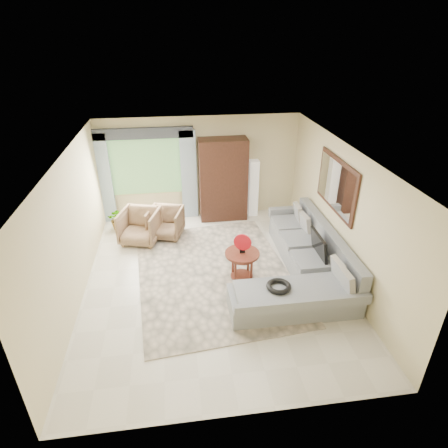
{
  "coord_description": "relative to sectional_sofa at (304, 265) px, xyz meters",
  "views": [
    {
      "loc": [
        -0.63,
        -6.08,
        4.5
      ],
      "look_at": [
        0.25,
        0.35,
        1.05
      ],
      "focal_mm": 30.0,
      "sensor_mm": 36.0,
      "label": 1
    }
  ],
  "objects": [
    {
      "name": "tv_screen",
      "position": [
        0.27,
        0.03,
        0.44
      ],
      "size": [
        0.14,
        0.74,
        0.48
      ],
      "primitive_type": "cube",
      "rotation": [
        0.0,
        -0.17,
        0.0
      ],
      "color": "black",
      "rests_on": "sectional_sofa"
    },
    {
      "name": "curtain_right",
      "position": [
        -2.08,
        3.06,
        0.87
      ],
      "size": [
        0.4,
        0.08,
        2.3
      ],
      "primitive_type": "cube",
      "color": "#9EB7CC",
      "rests_on": "ground"
    },
    {
      "name": "potted_plant",
      "position": [
        -3.87,
        2.58,
        0.01
      ],
      "size": [
        0.62,
        0.57,
        0.58
      ],
      "primitive_type": "imported",
      "rotation": [
        0.0,
        0.0,
        0.24
      ],
      "color": "#999999",
      "rests_on": "ground"
    },
    {
      "name": "window",
      "position": [
        -3.13,
        3.15,
        1.12
      ],
      "size": [
        1.8,
        0.04,
        1.4
      ],
      "primitive_type": "cube",
      "color": "#669E59",
      "rests_on": "wall_back"
    },
    {
      "name": "armchair_right",
      "position": [
        -2.73,
        2.07,
        0.07
      ],
      "size": [
        0.95,
        0.96,
        0.71
      ],
      "primitive_type": "imported",
      "rotation": [
        0.0,
        0.0,
        -0.28
      ],
      "color": "olive",
      "rests_on": "ground"
    },
    {
      "name": "armchair_left",
      "position": [
        -3.31,
        1.91,
        0.11
      ],
      "size": [
        1.05,
        1.06,
        0.78
      ],
      "primitive_type": "imported",
      "rotation": [
        0.0,
        0.0,
        -0.28
      ],
      "color": "#987653",
      "rests_on": "ground"
    },
    {
      "name": "valance",
      "position": [
        -3.13,
        3.08,
        1.97
      ],
      "size": [
        2.4,
        0.12,
        0.26
      ],
      "primitive_type": "cube",
      "color": "#1E232D",
      "rests_on": "wall_back"
    },
    {
      "name": "curtain_left",
      "position": [
        -4.18,
        3.06,
        0.87
      ],
      "size": [
        0.4,
        0.08,
        2.3
      ],
      "primitive_type": "cube",
      "color": "#9EB7CC",
      "rests_on": "ground"
    },
    {
      "name": "sectional_sofa",
      "position": [
        0.0,
        0.0,
        0.0
      ],
      "size": [
        2.3,
        3.46,
        0.9
      ],
      "color": "gray",
      "rests_on": "ground"
    },
    {
      "name": "area_rug",
      "position": [
        -1.76,
        0.38,
        -0.27
      ],
      "size": [
        3.37,
        4.27,
        0.02
      ],
      "primitive_type": "cube",
      "rotation": [
        0.0,
        0.0,
        0.1
      ],
      "color": "beige",
      "rests_on": "ground"
    },
    {
      "name": "coffee_table",
      "position": [
        -1.25,
        0.03,
        0.07
      ],
      "size": [
        0.67,
        0.67,
        0.67
      ],
      "rotation": [
        0.0,
        0.0,
        -0.2
      ],
      "color": "#4E2215",
      "rests_on": "ground"
    },
    {
      "name": "floor_lamp",
      "position": [
        -0.43,
        2.96,
        0.47
      ],
      "size": [
        0.24,
        0.24,
        1.5
      ],
      "primitive_type": "cube",
      "color": "silver",
      "rests_on": "ground"
    },
    {
      "name": "garden_hose",
      "position": [
        -0.78,
        -0.92,
        0.26
      ],
      "size": [
        0.43,
        0.43,
        0.09
      ],
      "primitive_type": "torus",
      "color": "black",
      "rests_on": "sectional_sofa"
    },
    {
      "name": "armoire",
      "position": [
        -1.23,
        2.9,
        0.77
      ],
      "size": [
        1.2,
        0.55,
        2.1
      ],
      "primitive_type": "cube",
      "color": "black",
      "rests_on": "ground"
    },
    {
      "name": "red_disc",
      "position": [
        -1.25,
        0.03,
        0.62
      ],
      "size": [
        0.32,
        0.15,
        0.34
      ],
      "primitive_type": "cylinder",
      "rotation": [
        1.57,
        0.0,
        -0.39
      ],
      "color": "red",
      "rests_on": "coffee_table"
    },
    {
      "name": "wall_mirror",
      "position": [
        0.68,
        0.53,
        1.47
      ],
      "size": [
        0.05,
        1.7,
        1.05
      ],
      "color": "black",
      "rests_on": "wall_right"
    },
    {
      "name": "ground",
      "position": [
        -1.78,
        0.18,
        -0.28
      ],
      "size": [
        6.0,
        6.0,
        0.0
      ],
      "primitive_type": "plane",
      "color": "silver",
      "rests_on": "ground"
    }
  ]
}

